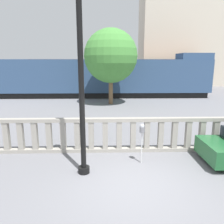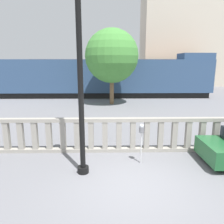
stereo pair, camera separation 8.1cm
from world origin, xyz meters
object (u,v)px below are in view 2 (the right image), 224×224
(lamppost, at_px, (80,66))
(train_near, at_px, (85,78))
(parking_meter, at_px, (142,132))
(train_far, at_px, (122,73))
(tree_left, at_px, (112,56))

(lamppost, xyz_separation_m, train_near, (-1.51, 15.80, -1.37))
(lamppost, relative_size, parking_meter, 4.54)
(train_far, bearing_deg, train_near, -119.97)
(train_near, height_order, train_far, train_far)
(parking_meter, relative_size, train_near, 0.06)
(tree_left, bearing_deg, parking_meter, -85.87)
(parking_meter, height_order, train_far, train_far)
(lamppost, distance_m, tree_left, 11.96)
(lamppost, bearing_deg, tree_left, 84.67)
(lamppost, distance_m, train_far, 23.33)
(lamppost, height_order, train_near, lamppost)
(parking_meter, relative_size, train_far, 0.06)
(lamppost, relative_size, train_near, 0.25)
(train_near, height_order, tree_left, tree_left)
(lamppost, distance_m, parking_meter, 2.98)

